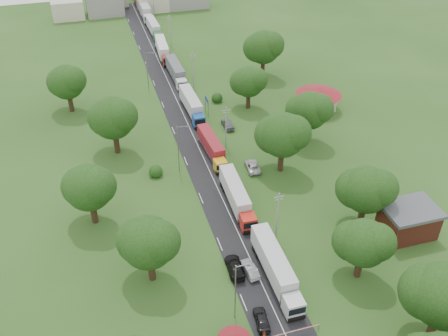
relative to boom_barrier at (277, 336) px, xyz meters
name	(u,v)px	position (x,y,z in m)	size (l,w,h in m)	color
ground	(230,216)	(1.36, 25.00, -0.89)	(260.00, 260.00, 0.00)	#254717
road	(201,153)	(1.36, 45.00, -0.89)	(8.00, 200.00, 0.04)	black
boom_barrier	(277,336)	(0.00, 0.00, 0.00)	(9.22, 0.35, 1.18)	slate
info_sign	(207,102)	(6.56, 60.00, 2.11)	(0.12, 3.10, 4.10)	slate
pole_1	(278,215)	(6.86, 18.00, 3.79)	(1.60, 0.24, 9.00)	gray
pole_2	(226,126)	(6.86, 46.00, 3.79)	(1.60, 0.24, 9.00)	gray
pole_3	(193,69)	(6.86, 74.00, 3.79)	(1.60, 0.24, 9.00)	gray
pole_4	(170,30)	(6.86, 102.00, 3.79)	(1.60, 0.24, 9.00)	gray
pole_5	(153,1)	(6.86, 130.00, 3.79)	(1.60, 0.24, 9.00)	gray
lamp_0	(236,289)	(-3.99, 5.00, 4.66)	(2.03, 0.22, 10.00)	slate
lamp_1	(179,147)	(-3.99, 40.00, 4.66)	(2.03, 0.22, 10.00)	slate
lamp_2	(148,70)	(-3.99, 75.00, 4.66)	(2.03, 0.22, 10.00)	slate
tree_1	(444,295)	(19.34, -4.83, 6.96)	(9.60, 9.60, 12.05)	#382616
tree_2	(363,242)	(15.35, 7.14, 5.70)	(8.00, 8.00, 10.10)	#382616
tree_3	(366,189)	(21.35, 17.16, 6.33)	(8.80, 8.80, 11.07)	#382616
tree_4	(282,135)	(14.34, 35.17, 6.96)	(9.60, 9.60, 12.05)	#382616
tree_5	(309,110)	(23.35, 43.16, 6.33)	(8.80, 8.80, 11.07)	#382616
tree_6	(249,81)	(16.35, 60.14, 5.70)	(8.00, 8.00, 10.10)	#382616
tree_7	(263,47)	(25.34, 75.17, 6.96)	(9.60, 9.60, 12.05)	#382616
tree_10	(148,242)	(-13.65, 15.16, 6.33)	(8.80, 8.80, 11.07)	#382616
tree_11	(89,187)	(-20.65, 30.16, 6.33)	(8.80, 8.80, 11.07)	#382616
tree_12	(113,118)	(-14.66, 50.17, 6.96)	(9.60, 9.60, 12.05)	#382616
tree_13	(66,82)	(-22.65, 70.16, 6.33)	(8.80, 8.80, 11.07)	#382616
house_brick	(408,220)	(27.36, 13.00, 1.76)	(8.60, 6.60, 5.20)	maroon
house_cream	(318,95)	(31.36, 55.00, 2.75)	(10.08, 10.08, 5.80)	beige
distant_town	(137,1)	(2.04, 135.00, 2.60)	(52.00, 8.00, 8.00)	gray
truck_0	(276,267)	(3.56, 9.94, 1.39)	(2.76, 15.49, 4.29)	silver
truck_1	(237,196)	(3.15, 27.27, 1.26)	(2.87, 14.69, 4.06)	red
truck_2	(212,147)	(3.28, 43.53, 1.09)	(2.94, 13.50, 3.73)	gold
truck_3	(192,105)	(3.40, 61.18, 1.27)	(2.84, 14.72, 4.07)	navy
truck_4	(176,72)	(3.68, 79.39, 1.27)	(2.77, 14.69, 4.07)	silver
truck_5	(163,50)	(3.11, 94.47, 1.28)	(3.22, 14.80, 4.09)	maroon
truck_6	(154,28)	(3.72, 112.49, 1.15)	(2.63, 13.92, 3.86)	#235F2A
truck_7	(145,10)	(3.55, 128.72, 1.41)	(2.83, 15.67, 4.34)	beige
car_lane_front	(262,319)	(-1.01, 3.08, -0.16)	(1.74, 4.32, 1.47)	black
car_lane_mid	(250,269)	(0.36, 12.00, -0.16)	(1.54, 4.42, 1.46)	#999DA1
car_lane_rear	(235,267)	(-1.64, 13.00, -0.09)	(2.24, 5.50, 1.60)	black
car_verge_near	(252,166)	(9.36, 36.73, -0.18)	(2.36, 5.11, 1.42)	silver
car_verge_far	(228,124)	(9.36, 52.99, -0.06)	(1.95, 4.86, 1.65)	slate
pedestrian_near	(264,335)	(-1.66, 0.50, 0.06)	(0.70, 0.46, 1.91)	gray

